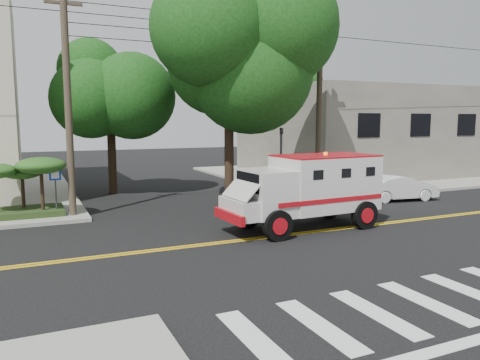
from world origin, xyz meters
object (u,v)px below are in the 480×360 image
pedestrian_a (353,175)px  pedestrian_b (337,175)px  parked_sedan (399,188)px  armored_truck (308,187)px

pedestrian_a → pedestrian_b: 1.33m
parked_sedan → pedestrian_b: 3.23m
armored_truck → pedestrian_a: 9.19m
parked_sedan → pedestrian_a: (-0.53, 2.89, 0.36)m
armored_truck → parked_sedan: (7.39, 3.20, -0.90)m
pedestrian_a → pedestrian_b: size_ratio=0.88×
pedestrian_b → pedestrian_a: bearing=-173.1°
pedestrian_a → pedestrian_b: pedestrian_b is taller
parked_sedan → pedestrian_a: 2.96m
armored_truck → pedestrian_a: armored_truck is taller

